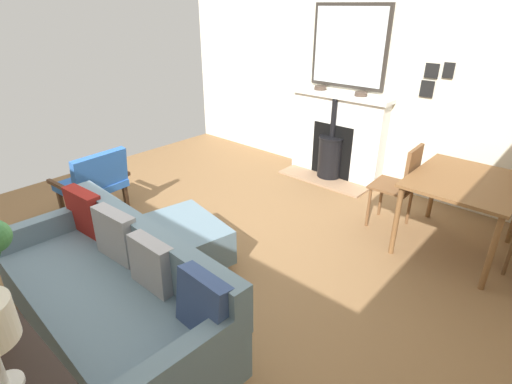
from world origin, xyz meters
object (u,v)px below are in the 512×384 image
at_px(mantel_bowl_far, 361,94).
at_px(mantel_bowl_near, 320,88).
at_px(armchair_accent, 94,181).
at_px(dining_table, 465,188).
at_px(ottoman, 182,241).
at_px(fireplace, 336,140).
at_px(sofa, 115,293).
at_px(dining_chair_near_fireplace, 402,181).

bearing_deg(mantel_bowl_far, mantel_bowl_near, -90.00).
height_order(armchair_accent, dining_table, armchair_accent).
bearing_deg(ottoman, dining_table, 137.66).
relative_size(fireplace, sofa, 0.68).
relative_size(mantel_bowl_far, dining_chair_near_fireplace, 0.17).
xyz_separation_m(mantel_bowl_near, armchair_accent, (2.78, -1.00, -0.72)).
height_order(mantel_bowl_near, mantel_bowl_far, mantel_bowl_far).
height_order(mantel_bowl_far, dining_table, mantel_bowl_far).
bearing_deg(dining_table, dining_chair_near_fireplace, -90.36).
height_order(fireplace, sofa, fireplace).
xyz_separation_m(mantel_bowl_near, sofa, (3.57, 0.73, -0.81)).
height_order(fireplace, mantel_bowl_far, mantel_bowl_far).
bearing_deg(sofa, mantel_bowl_near, -168.46).
bearing_deg(ottoman, mantel_bowl_near, -171.58).
distance_m(mantel_bowl_near, dining_table, 2.36).
relative_size(mantel_bowl_near, armchair_accent, 0.20).
distance_m(mantel_bowl_near, mantel_bowl_far, 0.60).
bearing_deg(sofa, mantel_bowl_far, -177.85).
bearing_deg(fireplace, mantel_bowl_near, -94.97).
bearing_deg(ottoman, dining_chair_near_fireplace, 148.82).
relative_size(mantel_bowl_near, ottoman, 0.18).
relative_size(fireplace, mantel_bowl_far, 9.01).
relative_size(mantel_bowl_far, sofa, 0.08).
xyz_separation_m(fireplace, dining_chair_near_fireplace, (0.78, 1.25, 0.03)).
distance_m(mantel_bowl_near, sofa, 3.73).
bearing_deg(fireplace, armchair_accent, -25.58).
height_order(ottoman, armchair_accent, armchair_accent).
bearing_deg(mantel_bowl_near, armchair_accent, -19.83).
relative_size(ottoman, dining_chair_near_fireplace, 0.97).
distance_m(ottoman, dining_table, 2.62).
relative_size(mantel_bowl_far, ottoman, 0.17).
height_order(mantel_bowl_far, ottoman, mantel_bowl_far).
height_order(mantel_bowl_near, ottoman, mantel_bowl_near).
xyz_separation_m(fireplace, armchair_accent, (2.76, -1.32, -0.07)).
distance_m(mantel_bowl_near, armchair_accent, 3.05).
relative_size(sofa, ottoman, 2.28).
relative_size(sofa, armchair_accent, 2.57).
bearing_deg(armchair_accent, sofa, 65.60).
bearing_deg(mantel_bowl_far, ottoman, -4.00).
bearing_deg(mantel_bowl_near, dining_table, 69.28).
xyz_separation_m(sofa, ottoman, (-0.84, -0.33, -0.11)).
bearing_deg(armchair_accent, dining_table, 122.00).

